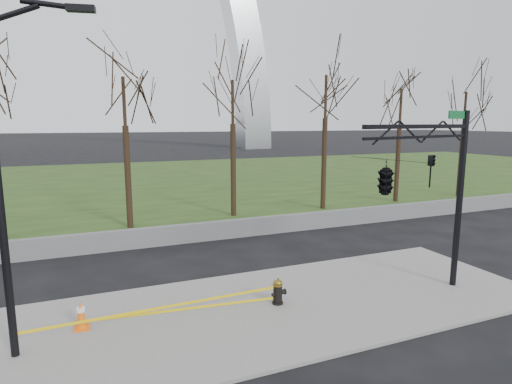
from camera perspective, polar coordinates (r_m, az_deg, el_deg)
name	(u,v)px	position (r m, az deg, el deg)	size (l,w,h in m)	color
ground	(263,311)	(13.01, 0.99, -16.02)	(500.00, 500.00, 0.00)	black
sidewalk	(263,309)	(12.99, 1.00, -15.82)	(18.00, 6.00, 0.10)	slate
grass_strip	(140,181)	(41.42, -15.69, 1.41)	(120.00, 40.00, 0.06)	#233C16
guardrail	(197,232)	(20.02, -8.15, -5.52)	(60.00, 0.30, 0.90)	#59595B
tree_row	(183,137)	(23.34, -9.95, 7.43)	(46.76, 4.00, 9.64)	black
fire_hydrant	(278,292)	(13.10, 3.05, -13.53)	(0.51, 0.34, 0.83)	black
traffic_cone	(81,315)	(12.58, -22.92, -15.32)	(0.43, 0.43, 0.77)	#FF630D
street_light	(7,164)	(10.77, -31.03, 3.29)	(2.37, 0.67, 8.21)	black
traffic_signal_mast	(403,175)	(12.47, 19.51, 2.23)	(4.97, 2.54, 6.00)	black
caution_tape	(173,308)	(12.25, -11.33, -15.38)	(7.05, 0.83, 0.43)	yellow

